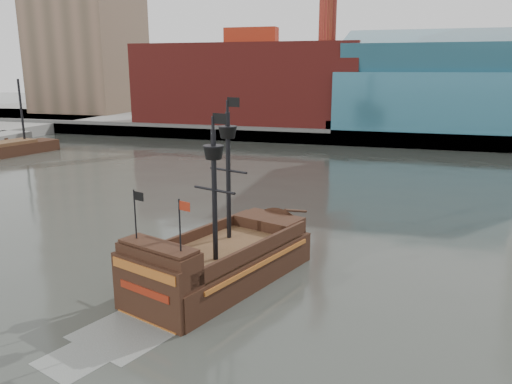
% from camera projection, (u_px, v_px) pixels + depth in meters
% --- Properties ---
extents(ground, '(400.00, 400.00, 0.00)m').
position_uv_depth(ground, '(244.00, 329.00, 24.86)').
color(ground, '#2A2E28').
rests_on(ground, ground).
extents(promenade_far, '(220.00, 60.00, 2.00)m').
position_uv_depth(promenade_far, '(373.00, 122.00, 110.10)').
color(promenade_far, slate).
rests_on(promenade_far, ground).
extents(seawall, '(220.00, 1.00, 2.60)m').
position_uv_depth(seawall, '(361.00, 138.00, 82.62)').
color(seawall, '#4C4C49').
rests_on(seawall, ground).
extents(skyline, '(149.00, 45.00, 62.00)m').
position_uv_depth(skyline, '(405.00, 4.00, 96.04)').
color(skyline, brown).
rests_on(skyline, promenade_far).
extents(pirate_ship, '(9.56, 16.40, 11.78)m').
position_uv_depth(pirate_ship, '(221.00, 266.00, 30.01)').
color(pirate_ship, black).
rests_on(pirate_ship, ground).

